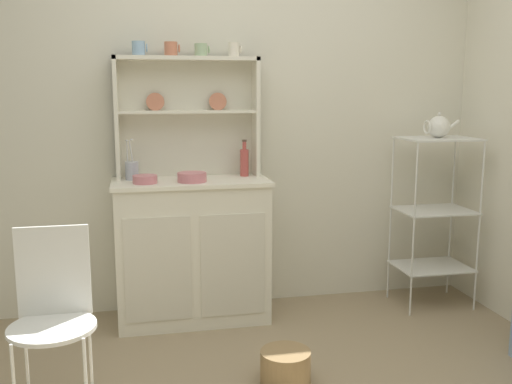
{
  "coord_description": "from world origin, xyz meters",
  "views": [
    {
      "loc": [
        -0.65,
        -2.09,
        1.42
      ],
      "look_at": [
        0.03,
        1.12,
        0.84
      ],
      "focal_mm": 40.65,
      "sensor_mm": 36.0,
      "label": 1
    }
  ],
  "objects_px": {
    "bakers_rack": "(435,204)",
    "wire_chair": "(53,307)",
    "bowl_mixing_large": "(145,179)",
    "porcelain_teapot": "(439,127)",
    "hutch_cabinet": "(192,249)",
    "cup_sky_0": "(139,48)",
    "utensil_jar": "(132,170)",
    "jam_bottle": "(244,161)",
    "floor_basket": "(285,367)",
    "hutch_shelf_unit": "(187,108)"
  },
  "relations": [
    {
      "from": "bakers_rack",
      "to": "wire_chair",
      "type": "relative_size",
      "value": 1.31
    },
    {
      "from": "wire_chair",
      "to": "bowl_mixing_large",
      "type": "relative_size",
      "value": 5.99
    },
    {
      "from": "wire_chair",
      "to": "porcelain_teapot",
      "type": "bearing_deg",
      "value": 16.61
    },
    {
      "from": "hutch_cabinet",
      "to": "cup_sky_0",
      "type": "height_order",
      "value": "cup_sky_0"
    },
    {
      "from": "utensil_jar",
      "to": "jam_bottle",
      "type": "bearing_deg",
      "value": 0.73
    },
    {
      "from": "floor_basket",
      "to": "hutch_shelf_unit",
      "type": "bearing_deg",
      "value": 108.44
    },
    {
      "from": "hutch_cabinet",
      "to": "wire_chair",
      "type": "relative_size",
      "value": 1.11
    },
    {
      "from": "floor_basket",
      "to": "utensil_jar",
      "type": "relative_size",
      "value": 0.99
    },
    {
      "from": "hutch_cabinet",
      "to": "porcelain_teapot",
      "type": "xyz_separation_m",
      "value": [
        1.58,
        -0.08,
        0.73
      ]
    },
    {
      "from": "bakers_rack",
      "to": "cup_sky_0",
      "type": "distance_m",
      "value": 2.11
    },
    {
      "from": "cup_sky_0",
      "to": "porcelain_teapot",
      "type": "bearing_deg",
      "value": -6.08
    },
    {
      "from": "jam_bottle",
      "to": "utensil_jar",
      "type": "xyz_separation_m",
      "value": [
        -0.69,
        -0.01,
        -0.03
      ]
    },
    {
      "from": "bakers_rack",
      "to": "bowl_mixing_large",
      "type": "bearing_deg",
      "value": 179.93
    },
    {
      "from": "bakers_rack",
      "to": "hutch_cabinet",
      "type": "bearing_deg",
      "value": 177.26
    },
    {
      "from": "hutch_shelf_unit",
      "to": "floor_basket",
      "type": "relative_size",
      "value": 3.53
    },
    {
      "from": "cup_sky_0",
      "to": "porcelain_teapot",
      "type": "distance_m",
      "value": 1.93
    },
    {
      "from": "wire_chair",
      "to": "floor_basket",
      "type": "distance_m",
      "value": 1.14
    },
    {
      "from": "wire_chair",
      "to": "utensil_jar",
      "type": "height_order",
      "value": "utensil_jar"
    },
    {
      "from": "hutch_cabinet",
      "to": "bowl_mixing_large",
      "type": "bearing_deg",
      "value": -164.99
    },
    {
      "from": "hutch_shelf_unit",
      "to": "jam_bottle",
      "type": "distance_m",
      "value": 0.49
    },
    {
      "from": "wire_chair",
      "to": "cup_sky_0",
      "type": "height_order",
      "value": "cup_sky_0"
    },
    {
      "from": "hutch_cabinet",
      "to": "bakers_rack",
      "type": "xyz_separation_m",
      "value": [
        1.58,
        -0.08,
        0.23
      ]
    },
    {
      "from": "hutch_shelf_unit",
      "to": "bowl_mixing_large",
      "type": "xyz_separation_m",
      "value": [
        -0.27,
        -0.24,
        -0.4
      ]
    },
    {
      "from": "bakers_rack",
      "to": "jam_bottle",
      "type": "height_order",
      "value": "bakers_rack"
    },
    {
      "from": "hutch_cabinet",
      "to": "utensil_jar",
      "type": "distance_m",
      "value": 0.6
    },
    {
      "from": "floor_basket",
      "to": "cup_sky_0",
      "type": "distance_m",
      "value": 1.99
    },
    {
      "from": "floor_basket",
      "to": "wire_chair",
      "type": "bearing_deg",
      "value": -174.02
    },
    {
      "from": "floor_basket",
      "to": "porcelain_teapot",
      "type": "bearing_deg",
      "value": 34.34
    },
    {
      "from": "floor_basket",
      "to": "porcelain_teapot",
      "type": "height_order",
      "value": "porcelain_teapot"
    },
    {
      "from": "wire_chair",
      "to": "hutch_shelf_unit",
      "type": "bearing_deg",
      "value": 53.81
    },
    {
      "from": "wire_chair",
      "to": "floor_basket",
      "type": "xyz_separation_m",
      "value": [
        1.05,
        0.11,
        -0.43
      ]
    },
    {
      "from": "bakers_rack",
      "to": "cup_sky_0",
      "type": "relative_size",
      "value": 12.38
    },
    {
      "from": "hutch_shelf_unit",
      "to": "bakers_rack",
      "type": "bearing_deg",
      "value": -8.6
    },
    {
      "from": "jam_bottle",
      "to": "bowl_mixing_large",
      "type": "bearing_deg",
      "value": -165.56
    },
    {
      "from": "cup_sky_0",
      "to": "floor_basket",
      "type": "bearing_deg",
      "value": -58.27
    },
    {
      "from": "hutch_cabinet",
      "to": "hutch_shelf_unit",
      "type": "relative_size",
      "value": 1.08
    },
    {
      "from": "jam_bottle",
      "to": "bakers_rack",
      "type": "bearing_deg",
      "value": -7.48
    },
    {
      "from": "bowl_mixing_large",
      "to": "cup_sky_0",
      "type": "bearing_deg",
      "value": 92.04
    },
    {
      "from": "floor_basket",
      "to": "bowl_mixing_large",
      "type": "distance_m",
      "value": 1.33
    },
    {
      "from": "jam_bottle",
      "to": "wire_chair",
      "type": "bearing_deg",
      "value": -133.11
    },
    {
      "from": "porcelain_teapot",
      "to": "utensil_jar",
      "type": "bearing_deg",
      "value": 175.45
    },
    {
      "from": "floor_basket",
      "to": "bowl_mixing_large",
      "type": "relative_size",
      "value": 1.75
    },
    {
      "from": "hutch_cabinet",
      "to": "cup_sky_0",
      "type": "distance_m",
      "value": 1.24
    },
    {
      "from": "jam_bottle",
      "to": "hutch_cabinet",
      "type": "bearing_deg",
      "value": -166.0
    },
    {
      "from": "floor_basket",
      "to": "bowl_mixing_large",
      "type": "xyz_separation_m",
      "value": [
        -0.63,
        0.84,
        0.82
      ]
    },
    {
      "from": "hutch_cabinet",
      "to": "bowl_mixing_large",
      "type": "xyz_separation_m",
      "value": [
        -0.27,
        -0.07,
        0.45
      ]
    },
    {
      "from": "floor_basket",
      "to": "porcelain_teapot",
      "type": "xyz_separation_m",
      "value": [
        1.22,
        0.83,
        1.1
      ]
    },
    {
      "from": "hutch_shelf_unit",
      "to": "utensil_jar",
      "type": "bearing_deg",
      "value": -166.11
    },
    {
      "from": "bakers_rack",
      "to": "jam_bottle",
      "type": "bearing_deg",
      "value": 172.52
    },
    {
      "from": "hutch_cabinet",
      "to": "floor_basket",
      "type": "bearing_deg",
      "value": -68.54
    }
  ]
}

